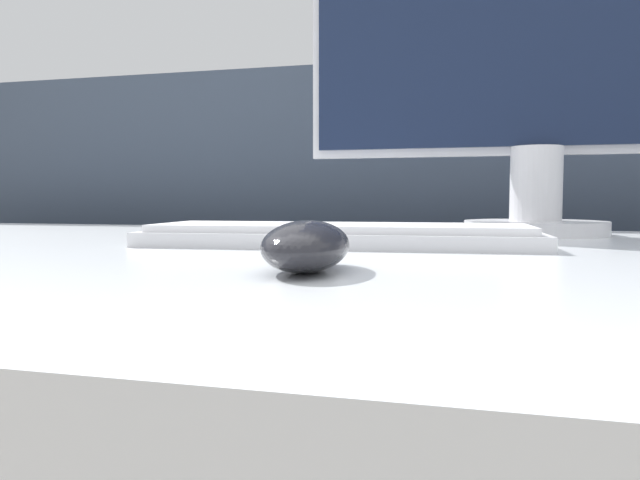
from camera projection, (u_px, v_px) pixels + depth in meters
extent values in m
cube|color=#333D4C|center=(409.00, 324.00, 1.23)|extent=(5.00, 0.03, 1.02)
ellipsoid|color=#232328|center=(307.00, 246.00, 0.45)|extent=(0.07, 0.13, 0.04)
cube|color=silver|center=(340.00, 238.00, 0.70)|extent=(0.45, 0.18, 0.02)
cube|color=silver|center=(340.00, 228.00, 0.69)|extent=(0.42, 0.16, 0.01)
cylinder|color=silver|center=(535.00, 228.00, 0.90)|extent=(0.20, 0.20, 0.02)
cylinder|color=silver|center=(536.00, 184.00, 0.89)|extent=(0.07, 0.07, 0.11)
cube|color=silver|center=(540.00, 7.00, 0.88)|extent=(0.66, 0.01, 0.41)
cube|color=#141E38|center=(540.00, 6.00, 0.87)|extent=(0.64, 0.02, 0.39)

